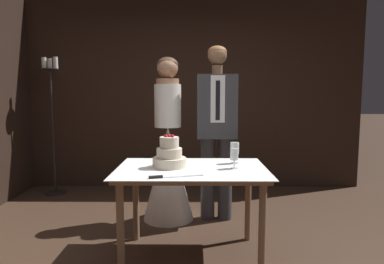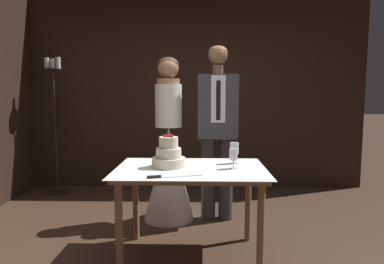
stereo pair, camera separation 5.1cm
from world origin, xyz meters
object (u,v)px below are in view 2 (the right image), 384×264
at_px(tiered_cake, 169,155).
at_px(bride, 169,160).
at_px(cake_knife, 164,177).
at_px(wine_glass_middle, 233,156).
at_px(wine_glass_near, 234,149).
at_px(groom, 217,125).
at_px(cake_table, 191,179).
at_px(candle_stand, 55,123).

bearing_deg(tiered_cake, bride, 95.16).
xyz_separation_m(cake_knife, wine_glass_middle, (0.52, 0.31, 0.10)).
relative_size(wine_glass_near, groom, 0.10).
bearing_deg(groom, tiered_cake, -118.05).
bearing_deg(groom, wine_glass_near, -80.67).
distance_m(bride, groom, 0.64).
distance_m(cake_table, tiered_cake, 0.26).
distance_m(cake_table, groom, 0.97).
bearing_deg(wine_glass_middle, candle_stand, 140.72).
relative_size(cake_table, wine_glass_middle, 7.49).
distance_m(wine_glass_middle, groom, 0.90).
distance_m(cake_knife, wine_glass_near, 0.76).
height_order(cake_table, wine_glass_middle, wine_glass_middle).
relative_size(tiered_cake, bride, 0.16).
relative_size(cake_knife, bride, 0.23).
xyz_separation_m(cake_table, wine_glass_middle, (0.34, -0.02, 0.20)).
bearing_deg(wine_glass_near, bride, 132.77).
bearing_deg(tiered_cake, cake_table, -12.03).
bearing_deg(cake_knife, tiered_cake, 74.39).
bearing_deg(candle_stand, wine_glass_middle, -39.28).
height_order(cake_table, tiered_cake, tiered_cake).
bearing_deg(groom, cake_knife, -110.34).
height_order(wine_glass_middle, groom, groom).
distance_m(groom, candle_stand, 2.31).
xyz_separation_m(wine_glass_near, candle_stand, (-2.23, 1.59, 0.08)).
height_order(groom, candle_stand, groom).
bearing_deg(cake_table, wine_glass_near, 27.15).
bearing_deg(tiered_cake, wine_glass_middle, -6.05).
height_order(cake_knife, wine_glass_near, wine_glass_near).
xyz_separation_m(tiered_cake, wine_glass_middle, (0.52, -0.06, 0.01)).
bearing_deg(cake_knife, groom, 54.13).
relative_size(cake_table, wine_glass_near, 6.64).
bearing_deg(bride, groom, -0.08).
bearing_deg(cake_knife, wine_glass_middle, 14.81).
xyz_separation_m(cake_table, groom, (0.26, 0.86, 0.36)).
bearing_deg(wine_glass_near, candle_stand, 144.40).
xyz_separation_m(tiered_cake, candle_stand, (-1.68, 1.74, 0.11)).
bearing_deg(cake_knife, cake_table, 44.98).
bearing_deg(cake_knife, candle_stand, 112.96).
height_order(cake_table, cake_knife, cake_knife).
relative_size(wine_glass_middle, candle_stand, 0.09).
height_order(tiered_cake, cake_knife, tiered_cake).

